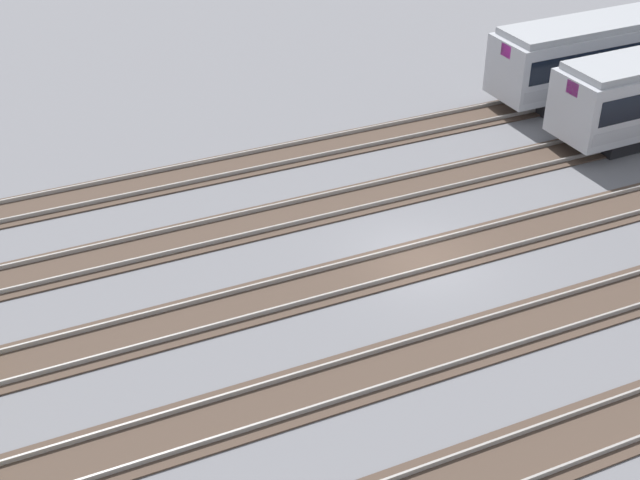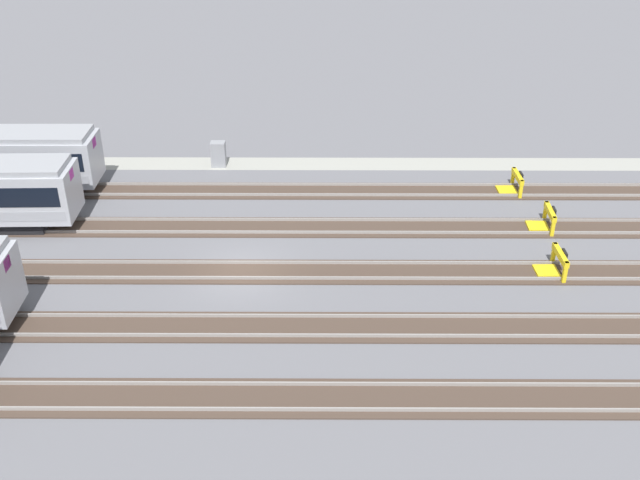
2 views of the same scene
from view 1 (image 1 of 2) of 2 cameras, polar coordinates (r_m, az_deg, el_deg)
The scene contains 6 objects.
ground_plane at distance 30.66m, azimuth 6.48°, elevation -1.26°, with size 400.00×400.00×0.00m, color slate.
rail_track_nearest at distance 25.06m, azimuth 17.10°, elevation -11.69°, with size 90.00×2.23×0.21m.
rail_track_near_inner at distance 27.61m, azimuth 11.20°, elevation -5.94°, with size 90.00×2.23×0.21m.
rail_track_middle at distance 30.63m, azimuth 6.48°, elevation -1.19°, with size 90.00×2.24×0.21m.
rail_track_far_inner at distance 33.99m, azimuth 2.67°, elevation 2.66°, with size 90.00×2.23×0.21m.
rail_track_farthest at distance 37.60m, azimuth -0.46°, elevation 5.80°, with size 90.00×2.23×0.21m.
Camera 1 is at (-13.63, -21.64, 16.91)m, focal length 50.00 mm.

